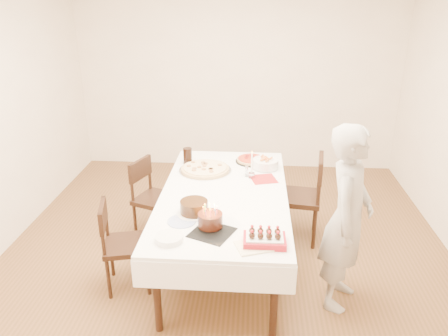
# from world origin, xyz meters

# --- Properties ---
(floor) EXTENTS (5.00, 5.00, 0.00)m
(floor) POSITION_xyz_m (0.00, 0.00, 0.00)
(floor) COLOR brown
(floor) RESTS_ON ground
(wall_back) EXTENTS (4.50, 0.04, 2.70)m
(wall_back) POSITION_xyz_m (0.00, 2.50, 1.35)
(wall_back) COLOR #F6E8CF
(wall_back) RESTS_ON floor
(dining_table) EXTENTS (1.59, 2.34, 0.75)m
(dining_table) POSITION_xyz_m (-0.01, -0.05, 0.38)
(dining_table) COLOR white
(dining_table) RESTS_ON floor
(chair_right_savory) EXTENTS (0.54, 0.54, 0.94)m
(chair_right_savory) POSITION_xyz_m (0.72, 0.48, 0.47)
(chair_right_savory) COLOR black
(chair_right_savory) RESTS_ON floor
(chair_left_savory) EXTENTS (0.56, 0.56, 0.85)m
(chair_left_savory) POSITION_xyz_m (-0.76, 0.42, 0.42)
(chair_left_savory) COLOR black
(chair_left_savory) RESTS_ON floor
(chair_left_dessert) EXTENTS (0.51, 0.51, 0.82)m
(chair_left_dessert) POSITION_xyz_m (-0.83, -0.45, 0.41)
(chair_left_dessert) COLOR black
(chair_left_dessert) RESTS_ON floor
(person) EXTENTS (0.56, 0.67, 1.56)m
(person) POSITION_xyz_m (1.00, -0.51, 0.78)
(person) COLOR #B8B3AD
(person) RESTS_ON floor
(pizza_white) EXTENTS (0.66, 0.66, 0.04)m
(pizza_white) POSITION_xyz_m (-0.24, 0.45, 0.77)
(pizza_white) COLOR beige
(pizza_white) RESTS_ON dining_table
(pizza_pepperoni) EXTENTS (0.41, 0.41, 0.04)m
(pizza_pepperoni) POSITION_xyz_m (0.22, 0.74, 0.77)
(pizza_pepperoni) COLOR red
(pizza_pepperoni) RESTS_ON dining_table
(red_placemat) EXTENTS (0.29, 0.29, 0.01)m
(red_placemat) POSITION_xyz_m (0.35, 0.28, 0.75)
(red_placemat) COLOR #B21E1E
(red_placemat) RESTS_ON dining_table
(pasta_bowl) EXTENTS (0.30, 0.30, 0.09)m
(pasta_bowl) POSITION_xyz_m (0.37, 0.57, 0.80)
(pasta_bowl) COLOR white
(pasta_bowl) RESTS_ON dining_table
(taper_candle) EXTENTS (0.07, 0.07, 0.29)m
(taper_candle) POSITION_xyz_m (0.23, 0.31, 0.89)
(taper_candle) COLOR white
(taper_candle) RESTS_ON dining_table
(shaker_pair) EXTENTS (0.09, 0.09, 0.09)m
(shaker_pair) POSITION_xyz_m (0.18, 0.34, 0.80)
(shaker_pair) COLOR white
(shaker_pair) RESTS_ON dining_table
(cola_glass) EXTENTS (0.09, 0.09, 0.17)m
(cola_glass) POSITION_xyz_m (-0.45, 0.64, 0.84)
(cola_glass) COLOR black
(cola_glass) RESTS_ON dining_table
(layer_cake) EXTENTS (0.38, 0.38, 0.12)m
(layer_cake) POSITION_xyz_m (-0.23, -0.46, 0.81)
(layer_cake) COLOR black
(layer_cake) RESTS_ON dining_table
(cake_board) EXTENTS (0.39, 0.39, 0.01)m
(cake_board) POSITION_xyz_m (-0.06, -0.75, 0.75)
(cake_board) COLOR black
(cake_board) RESTS_ON dining_table
(birthday_cake) EXTENTS (0.23, 0.23, 0.17)m
(birthday_cake) POSITION_xyz_m (-0.08, -0.67, 0.85)
(birthday_cake) COLOR #33170E
(birthday_cake) RESTS_ON dining_table
(strawberry_box) EXTENTS (0.31, 0.21, 0.08)m
(strawberry_box) POSITION_xyz_m (0.34, -0.88, 0.79)
(strawberry_box) COLOR maroon
(strawberry_box) RESTS_ON dining_table
(box_lid) EXTENTS (0.34, 0.28, 0.02)m
(box_lid) POSITION_xyz_m (0.29, -0.92, 0.75)
(box_lid) COLOR beige
(box_lid) RESTS_ON dining_table
(plate_stack) EXTENTS (0.23, 0.23, 0.04)m
(plate_stack) POSITION_xyz_m (-0.36, -0.89, 0.77)
(plate_stack) COLOR white
(plate_stack) RESTS_ON dining_table
(china_plate) EXTENTS (0.30, 0.30, 0.01)m
(china_plate) POSITION_xyz_m (-0.31, -0.60, 0.75)
(china_plate) COLOR white
(china_plate) RESTS_ON dining_table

